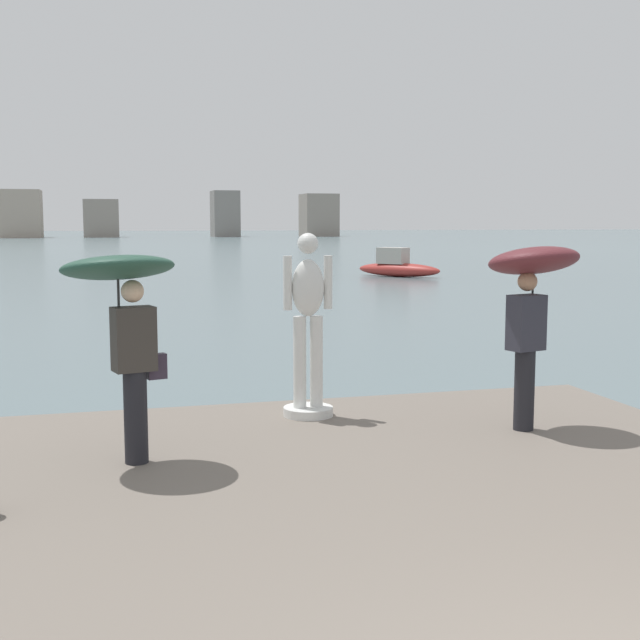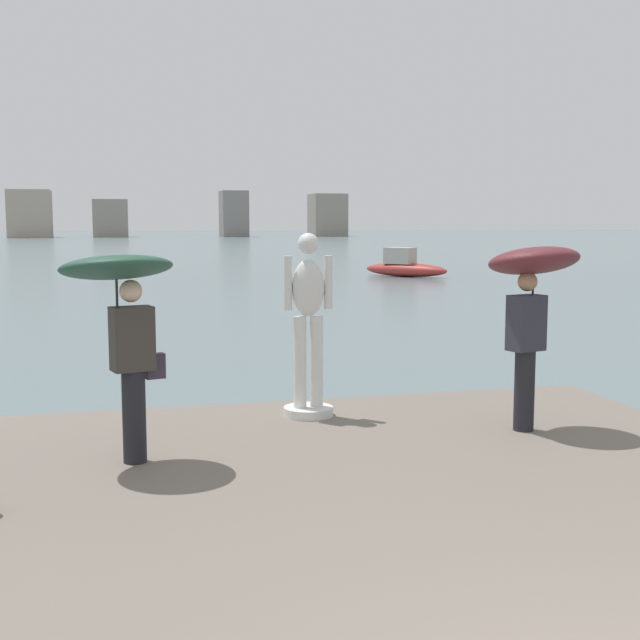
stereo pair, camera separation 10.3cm
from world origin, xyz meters
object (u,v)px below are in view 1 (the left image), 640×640
Objects in this scene: boat_mid at (397,267)px; statue_white_figure at (308,330)px; onlooker_left at (124,301)px; onlooker_right at (531,285)px.

statue_white_figure is at bearing -112.22° from boat_mid.
statue_white_figure is 31.04m from boat_mid.
onlooker_left is at bearing -114.67° from boat_mid.
boat_mid is at bearing 72.30° from onlooker_right.
onlooker_left reaches higher than boat_mid.
statue_white_figure is 1.04× the size of onlooker_right.
onlooker_right is (2.19, -1.20, 0.56)m from statue_white_figure.
onlooker_right reaches higher than onlooker_left.
boat_mid is at bearing 65.33° from onlooker_left.
statue_white_figure is 2.61m from onlooker_left.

